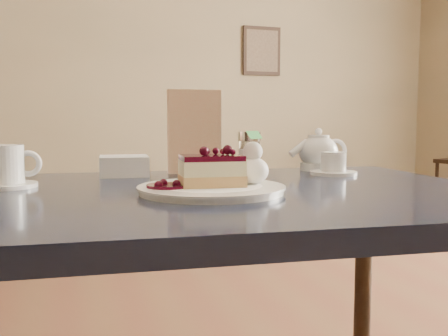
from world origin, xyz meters
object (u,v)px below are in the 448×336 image
object	(u,v)px
cheesecake_slice	(211,171)
dessert_plate	(211,190)
tea_set	(321,156)
coffee_set	(6,169)
main_table	(207,228)

from	to	relation	value
cheesecake_slice	dessert_plate	bearing A→B (deg)	5.30
cheesecake_slice	tea_set	size ratio (longest dim) A/B	0.55
coffee_set	main_table	bearing A→B (deg)	-22.57
coffee_set	tea_set	size ratio (longest dim) A/B	0.61
cheesecake_slice	tea_set	xyz separation A→B (m)	(0.37, 0.28, 0.00)
cheesecake_slice	tea_set	bearing A→B (deg)	42.43
tea_set	cheesecake_slice	bearing A→B (deg)	-142.87
coffee_set	tea_set	xyz separation A→B (m)	(0.71, 0.09, 0.00)
tea_set	main_table	bearing A→B (deg)	-147.29
tea_set	dessert_plate	bearing A→B (deg)	-142.87
main_table	coffee_set	distance (m)	0.39
main_table	tea_set	world-z (taller)	tea_set
cheesecake_slice	tea_set	distance (m)	0.46
main_table	coffee_set	world-z (taller)	coffee_set
main_table	coffee_set	xyz separation A→B (m)	(-0.35, 0.15, 0.11)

